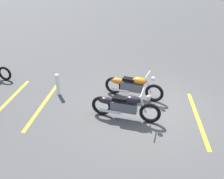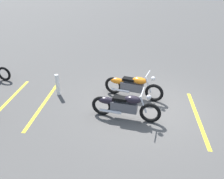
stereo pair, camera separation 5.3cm
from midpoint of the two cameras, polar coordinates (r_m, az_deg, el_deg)
The scene contains 7 objects.
ground_plane at distance 8.27m, azimuth 8.64°, elevation -4.36°, with size 60.00×60.00×0.00m, color #514F4C.
motorcycle_bright_foreground at distance 8.65m, azimuth 4.98°, elevation 0.90°, with size 2.17×0.82×1.04m.
motorcycle_dark_foreground at distance 7.42m, azimuth 2.99°, elevation -3.90°, with size 2.21×0.69×1.04m.
bollard_post at distance 9.05m, azimuth -12.79°, elevation 1.17°, with size 0.14×0.14×0.82m, color white.
parking_stripe_near at distance 8.16m, azimuth 20.08°, elevation -6.37°, with size 3.20×0.12×0.01m, color yellow.
parking_stripe_mid at distance 8.69m, azimuth -16.11°, elevation -3.49°, with size 3.20×0.12×0.01m, color yellow.
parking_stripe_far at distance 9.39m, azimuth -23.36°, elevation -2.34°, with size 3.20×0.12×0.01m, color yellow.
Camera 1 is at (0.57, 7.01, 4.34)m, focal length 37.93 mm.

